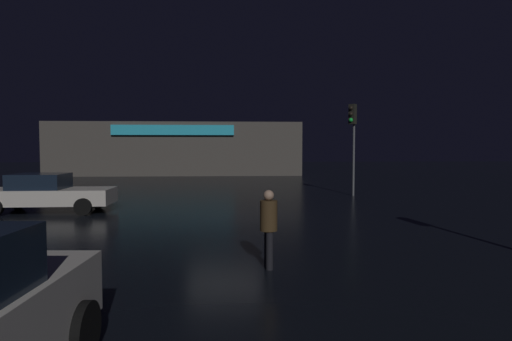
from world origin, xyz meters
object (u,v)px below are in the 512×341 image
(car_near, at_px, (47,193))
(pedestrian, at_px, (269,223))
(traffic_signal_main, at_px, (353,126))
(store_building, at_px, (178,149))

(car_near, distance_m, pedestrian, 10.89)
(traffic_signal_main, xyz_separation_m, pedestrian, (-5.27, -12.57, -2.55))
(pedestrian, bearing_deg, store_building, 99.78)
(car_near, xyz_separation_m, pedestrian, (7.48, -7.92, 0.18))
(car_near, bearing_deg, traffic_signal_main, 20.04)
(traffic_signal_main, distance_m, car_near, 13.84)
(store_building, relative_size, pedestrian, 14.07)
(car_near, bearing_deg, pedestrian, -46.61)
(store_building, relative_size, car_near, 4.75)
(traffic_signal_main, height_order, pedestrian, traffic_signal_main)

